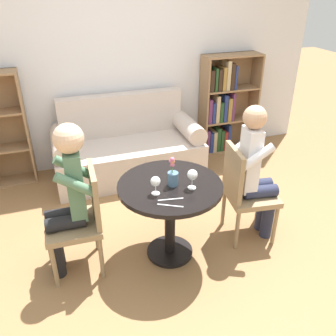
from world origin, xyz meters
TOP-DOWN VIEW (x-y plane):
  - ground_plane at (0.00, 0.00)m, footprint 16.00×16.00m
  - back_wall at (0.00, 1.96)m, footprint 5.20×0.05m
  - round_table at (0.00, 0.00)m, footprint 0.84×0.84m
  - couch at (0.00, 1.54)m, footprint 1.72×0.80m
  - bookshelf_right at (1.37, 1.80)m, footprint 0.76×0.28m
  - chair_left at (-0.70, 0.09)m, footprint 0.44×0.44m
  - chair_right at (0.70, 0.03)m, footprint 0.47×0.47m
  - person_left at (-0.79, 0.10)m, footprint 0.43×0.35m
  - person_right at (0.79, 0.01)m, footprint 0.45×0.38m
  - wine_glass_left at (-0.15, -0.09)m, footprint 0.08×0.08m
  - wine_glass_right at (0.14, -0.11)m, footprint 0.08×0.08m
  - flower_vase at (0.02, -0.01)m, footprint 0.09×0.09m
  - knife_left_setting at (-0.10, -0.28)m, footprint 0.17×0.10m
  - fork_left_setting at (-0.07, -0.21)m, footprint 0.19×0.04m

SIDE VIEW (x-z plane):
  - ground_plane at x=0.00m, z-range 0.00..0.00m
  - couch at x=0.00m, z-range -0.15..0.77m
  - chair_left at x=-0.70m, z-range 0.04..0.94m
  - chair_right at x=0.70m, z-range 0.04..0.94m
  - round_table at x=0.00m, z-range 0.19..0.90m
  - bookshelf_right at x=1.37m, z-range -0.02..1.27m
  - person_right at x=0.79m, z-range 0.03..1.30m
  - person_left at x=-0.79m, z-range 0.06..1.33m
  - knife_left_setting at x=-0.10m, z-range 0.71..0.71m
  - fork_left_setting at x=-0.07m, z-range 0.71..0.71m
  - flower_vase at x=0.02m, z-range 0.67..0.91m
  - wine_glass_left at x=-0.15m, z-range 0.74..0.88m
  - wine_glass_right at x=0.14m, z-range 0.74..0.90m
  - back_wall at x=0.00m, z-range 0.00..2.70m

